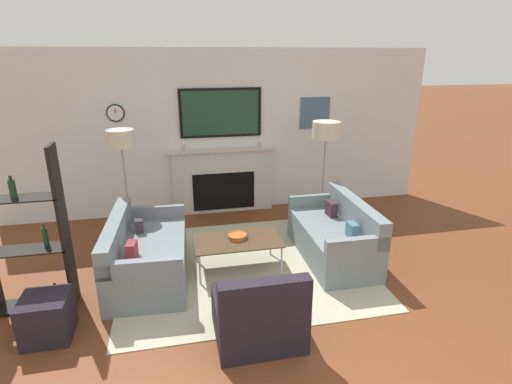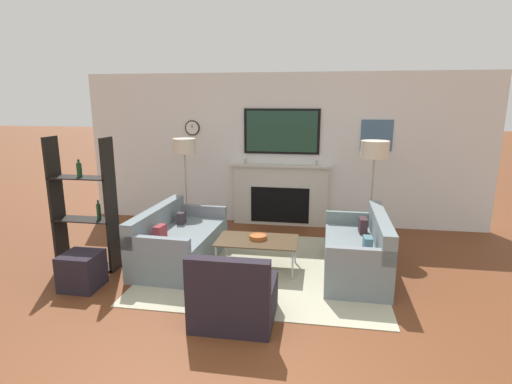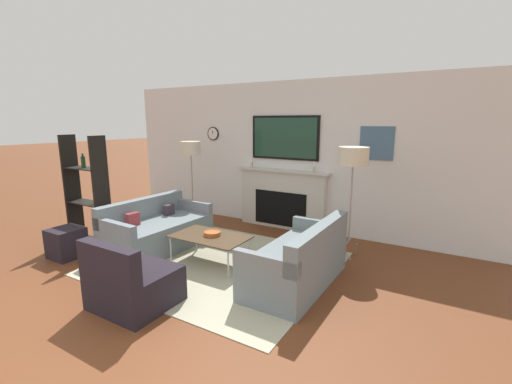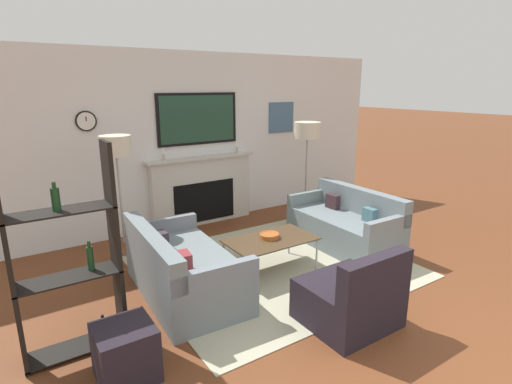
{
  "view_description": "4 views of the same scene",
  "coord_description": "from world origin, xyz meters",
  "px_view_note": "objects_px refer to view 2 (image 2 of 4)",
  "views": [
    {
      "loc": [
        -0.81,
        -1.95,
        2.6
      ],
      "look_at": [
        0.26,
        3.07,
        0.82
      ],
      "focal_mm": 28.0,
      "sensor_mm": 36.0,
      "label": 1
    },
    {
      "loc": [
        0.7,
        -2.47,
        2.22
      ],
      "look_at": [
        -0.15,
        2.73,
        1.01
      ],
      "focal_mm": 28.0,
      "sensor_mm": 36.0,
      "label": 2
    },
    {
      "loc": [
        2.77,
        -1.09,
        1.99
      ],
      "look_at": [
        0.24,
        3.18,
        0.96
      ],
      "focal_mm": 24.0,
      "sensor_mm": 36.0,
      "label": 3
    },
    {
      "loc": [
        -2.71,
        -1.14,
        2.2
      ],
      "look_at": [
        -0.07,
        2.87,
        0.91
      ],
      "focal_mm": 28.0,
      "sensor_mm": 36.0,
      "label": 4
    }
  ],
  "objects_px": {
    "couch_left": "(178,243)",
    "armchair": "(234,298)",
    "coffee_table": "(257,242)",
    "floor_lamp_right": "(375,151)",
    "decorative_bowl": "(258,237)",
    "ottoman": "(82,271)",
    "shelf_unit": "(84,209)",
    "couch_right": "(358,252)",
    "floor_lamp_left": "(184,148)"
  },
  "relations": [
    {
      "from": "couch_right",
      "to": "ottoman",
      "type": "xyz_separation_m",
      "value": [
        -3.32,
        -0.95,
        -0.08
      ]
    },
    {
      "from": "couch_right",
      "to": "armchair",
      "type": "bearing_deg",
      "value": -134.01
    },
    {
      "from": "decorative_bowl",
      "to": "couch_left",
      "type": "bearing_deg",
      "value": 178.85
    },
    {
      "from": "decorative_bowl",
      "to": "floor_lamp_right",
      "type": "height_order",
      "value": "floor_lamp_right"
    },
    {
      "from": "floor_lamp_left",
      "to": "coffee_table",
      "type": "bearing_deg",
      "value": -41.82
    },
    {
      "from": "coffee_table",
      "to": "ottoman",
      "type": "bearing_deg",
      "value": -156.09
    },
    {
      "from": "armchair",
      "to": "decorative_bowl",
      "type": "xyz_separation_m",
      "value": [
        0.03,
        1.37,
        0.18
      ]
    },
    {
      "from": "floor_lamp_right",
      "to": "shelf_unit",
      "type": "xyz_separation_m",
      "value": [
        -3.86,
        -1.58,
        -0.65
      ]
    },
    {
      "from": "decorative_bowl",
      "to": "floor_lamp_left",
      "type": "distance_m",
      "value": 2.13
    },
    {
      "from": "ottoman",
      "to": "coffee_table",
      "type": "bearing_deg",
      "value": 23.91
    },
    {
      "from": "floor_lamp_left",
      "to": "shelf_unit",
      "type": "distance_m",
      "value": 1.9
    },
    {
      "from": "decorative_bowl",
      "to": "floor_lamp_right",
      "type": "bearing_deg",
      "value": 37.42
    },
    {
      "from": "couch_right",
      "to": "shelf_unit",
      "type": "bearing_deg",
      "value": -173.91
    },
    {
      "from": "coffee_table",
      "to": "floor_lamp_right",
      "type": "relative_size",
      "value": 0.65
    },
    {
      "from": "couch_right",
      "to": "decorative_bowl",
      "type": "relative_size",
      "value": 6.71
    },
    {
      "from": "couch_left",
      "to": "ottoman",
      "type": "height_order",
      "value": "couch_left"
    },
    {
      "from": "floor_lamp_left",
      "to": "couch_left",
      "type": "bearing_deg",
      "value": -76.84
    },
    {
      "from": "couch_left",
      "to": "decorative_bowl",
      "type": "xyz_separation_m",
      "value": [
        1.13,
        -0.02,
        0.16
      ]
    },
    {
      "from": "couch_right",
      "to": "shelf_unit",
      "type": "xyz_separation_m",
      "value": [
        -3.58,
        -0.38,
        0.54
      ]
    },
    {
      "from": "decorative_bowl",
      "to": "floor_lamp_right",
      "type": "relative_size",
      "value": 0.15
    },
    {
      "from": "decorative_bowl",
      "to": "ottoman",
      "type": "relative_size",
      "value": 0.55
    },
    {
      "from": "couch_right",
      "to": "coffee_table",
      "type": "height_order",
      "value": "couch_right"
    },
    {
      "from": "armchair",
      "to": "decorative_bowl",
      "type": "distance_m",
      "value": 1.38
    },
    {
      "from": "coffee_table",
      "to": "ottoman",
      "type": "xyz_separation_m",
      "value": [
        -2.0,
        -0.89,
        -0.17
      ]
    },
    {
      "from": "couch_left",
      "to": "floor_lamp_left",
      "type": "distance_m",
      "value": 1.71
    },
    {
      "from": "floor_lamp_left",
      "to": "ottoman",
      "type": "distance_m",
      "value": 2.55
    },
    {
      "from": "floor_lamp_right",
      "to": "ottoman",
      "type": "xyz_separation_m",
      "value": [
        -3.6,
        -2.14,
        -1.26
      ]
    },
    {
      "from": "couch_left",
      "to": "armchair",
      "type": "xyz_separation_m",
      "value": [
        1.1,
        -1.39,
        -0.02
      ]
    },
    {
      "from": "ottoman",
      "to": "decorative_bowl",
      "type": "bearing_deg",
      "value": 24.73
    },
    {
      "from": "floor_lamp_left",
      "to": "shelf_unit",
      "type": "xyz_separation_m",
      "value": [
        -0.85,
        -1.58,
        -0.64
      ]
    },
    {
      "from": "coffee_table",
      "to": "floor_lamp_left",
      "type": "relative_size",
      "value": 0.66
    },
    {
      "from": "couch_right",
      "to": "shelf_unit",
      "type": "relative_size",
      "value": 0.91
    },
    {
      "from": "couch_right",
      "to": "armchair",
      "type": "height_order",
      "value": "couch_right"
    },
    {
      "from": "couch_left",
      "to": "ottoman",
      "type": "relative_size",
      "value": 3.82
    },
    {
      "from": "floor_lamp_right",
      "to": "ottoman",
      "type": "relative_size",
      "value": 3.75
    },
    {
      "from": "shelf_unit",
      "to": "ottoman",
      "type": "height_order",
      "value": "shelf_unit"
    },
    {
      "from": "couch_right",
      "to": "floor_lamp_right",
      "type": "bearing_deg",
      "value": 76.92
    },
    {
      "from": "decorative_bowl",
      "to": "shelf_unit",
      "type": "height_order",
      "value": "shelf_unit"
    },
    {
      "from": "decorative_bowl",
      "to": "floor_lamp_left",
      "type": "height_order",
      "value": "floor_lamp_left"
    },
    {
      "from": "couch_right",
      "to": "decorative_bowl",
      "type": "distance_m",
      "value": 1.32
    },
    {
      "from": "couch_left",
      "to": "decorative_bowl",
      "type": "relative_size",
      "value": 6.95
    },
    {
      "from": "coffee_table",
      "to": "decorative_bowl",
      "type": "relative_size",
      "value": 4.46
    },
    {
      "from": "floor_lamp_right",
      "to": "shelf_unit",
      "type": "relative_size",
      "value": 0.92
    },
    {
      "from": "couch_left",
      "to": "armchair",
      "type": "bearing_deg",
      "value": -51.77
    },
    {
      "from": "armchair",
      "to": "shelf_unit",
      "type": "height_order",
      "value": "shelf_unit"
    },
    {
      "from": "couch_left",
      "to": "shelf_unit",
      "type": "height_order",
      "value": "shelf_unit"
    },
    {
      "from": "shelf_unit",
      "to": "ottoman",
      "type": "relative_size",
      "value": 4.05
    },
    {
      "from": "shelf_unit",
      "to": "floor_lamp_right",
      "type": "bearing_deg",
      "value": 22.27
    },
    {
      "from": "shelf_unit",
      "to": "couch_right",
      "type": "bearing_deg",
      "value": 6.09
    },
    {
      "from": "coffee_table",
      "to": "decorative_bowl",
      "type": "distance_m",
      "value": 0.07
    }
  ]
}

